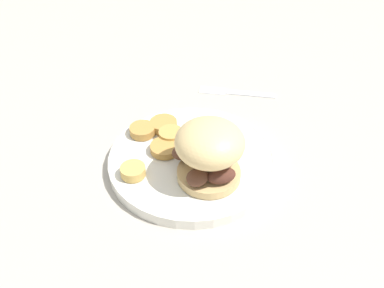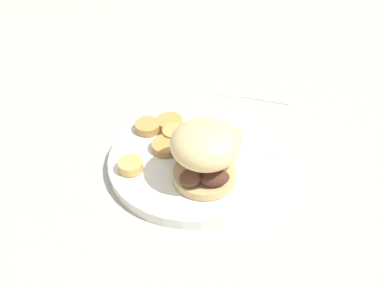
% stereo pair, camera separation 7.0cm
% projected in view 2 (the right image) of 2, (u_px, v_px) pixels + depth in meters
% --- Properties ---
extents(ground_plane, '(4.00, 4.00, 0.00)m').
position_uv_depth(ground_plane, '(192.00, 165.00, 0.73)').
color(ground_plane, '#B2A899').
extents(dinner_plate, '(0.27, 0.27, 0.02)m').
position_uv_depth(dinner_plate, '(192.00, 160.00, 0.72)').
color(dinner_plate, white).
rests_on(dinner_plate, ground_plane).
extents(sandwich, '(0.12, 0.10, 0.10)m').
position_uv_depth(sandwich, '(205.00, 152.00, 0.65)').
color(sandwich, tan).
rests_on(sandwich, dinner_plate).
extents(potato_round_0, '(0.04, 0.04, 0.02)m').
position_uv_depth(potato_round_0, '(229.00, 138.00, 0.74)').
color(potato_round_0, tan).
rests_on(potato_round_0, dinner_plate).
extents(potato_round_1, '(0.05, 0.05, 0.01)m').
position_uv_depth(potato_round_1, '(166.00, 146.00, 0.73)').
color(potato_round_1, '#BC8942').
rests_on(potato_round_1, dinner_plate).
extents(potato_round_2, '(0.04, 0.04, 0.01)m').
position_uv_depth(potato_round_2, '(148.00, 126.00, 0.77)').
color(potato_round_2, '#BC8942').
rests_on(potato_round_2, dinner_plate).
extents(potato_round_3, '(0.04, 0.04, 0.02)m').
position_uv_depth(potato_round_3, '(174.00, 133.00, 0.75)').
color(potato_round_3, tan).
rests_on(potato_round_3, dinner_plate).
extents(potato_round_4, '(0.05, 0.05, 0.01)m').
position_uv_depth(potato_round_4, '(169.00, 122.00, 0.78)').
color(potato_round_4, '#BC8942').
rests_on(potato_round_4, dinner_plate).
extents(potato_round_5, '(0.04, 0.04, 0.02)m').
position_uv_depth(potato_round_5, '(131.00, 166.00, 0.69)').
color(potato_round_5, tan).
rests_on(potato_round_5, dinner_plate).
extents(fork, '(0.14, 0.10, 0.00)m').
position_uv_depth(fork, '(250.00, 96.00, 0.88)').
color(fork, silver).
rests_on(fork, ground_plane).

